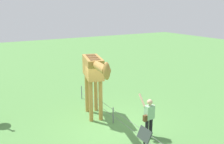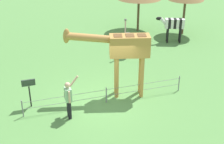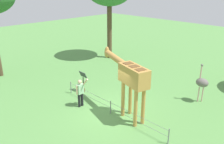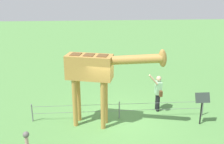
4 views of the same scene
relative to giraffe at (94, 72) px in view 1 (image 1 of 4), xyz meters
The scene contains 5 objects.
ground_plane 2.40m from the giraffe, 16.45° to the left, with size 60.00×60.00×0.00m, color #568E47.
giraffe is the anchor object (origin of this frame).
visitor 3.11m from the giraffe, 22.25° to the left, with size 0.61×0.58×1.73m.
info_sign 4.22m from the giraffe, ahead, with size 0.56×0.21×1.32m.
wire_fence 2.06m from the giraffe, 27.64° to the left, with size 7.05×0.05×0.75m.
Camera 1 is at (8.67, -4.88, 5.01)m, focal length 39.65 mm.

